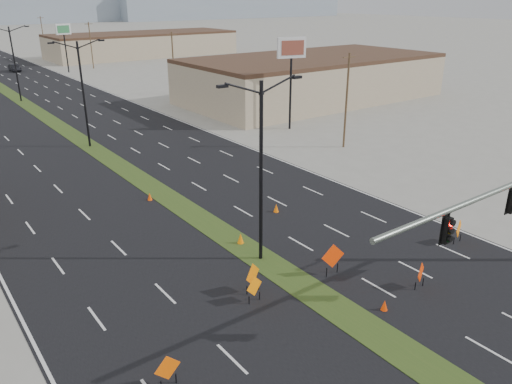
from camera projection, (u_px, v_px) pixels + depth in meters
ground at (447, 381)px, 19.30m from camera, size 600.00×600.00×0.00m
building_se_near at (312, 80)px, 70.72m from camera, size 36.00×18.00×5.50m
building_se_far at (143, 45)px, 121.60m from camera, size 44.00×16.00×5.00m
mesa_east at (225, 3)px, 332.27m from camera, size 160.00×50.00×18.00m
streetlight_0 at (261, 168)px, 26.27m from camera, size 5.15×0.24×10.02m
streetlight_1 at (83, 91)px, 47.20m from camera, size 5.15×0.24×10.02m
streetlight_2 at (14, 62)px, 68.12m from camera, size 5.15×0.24×10.02m
utility_pole_0 at (347, 100)px, 47.33m from camera, size 1.60×0.20×9.00m
utility_pole_1 at (173, 62)px, 73.48m from camera, size 1.60×0.20×9.00m
utility_pole_2 at (91, 45)px, 99.64m from camera, size 1.60×0.20×9.00m
utility_pole_3 at (43, 34)px, 125.79m from camera, size 1.60×0.20×9.00m
car_mid at (15, 68)px, 97.11m from camera, size 1.64×4.20×1.36m
construction_sign_0 at (168, 369)px, 18.73m from camera, size 1.08×0.05×1.44m
construction_sign_1 at (254, 287)px, 23.99m from camera, size 1.06×0.30×1.44m
construction_sign_2 at (253, 275)px, 24.74m from camera, size 1.14×0.54×1.64m
construction_sign_3 at (333, 257)px, 26.24m from camera, size 1.35×0.32×1.83m
construction_sign_4 at (421, 273)px, 25.14m from camera, size 1.03×0.46×1.47m
construction_sign_5 at (459, 229)px, 29.76m from camera, size 1.08×0.45×1.53m
cone_0 at (384, 305)px, 23.56m from camera, size 0.36×0.36×0.55m
cone_1 at (241, 239)px, 29.85m from camera, size 0.53×0.53×0.68m
cone_2 at (276, 208)px, 34.23m from camera, size 0.38×0.38×0.61m
cone_3 at (150, 197)px, 36.21m from camera, size 0.46×0.46×0.58m
pole_sign_east_near at (291, 55)px, 52.78m from camera, size 3.17×1.22×9.82m
pole_sign_east_far at (64, 33)px, 93.65m from camera, size 2.92×0.83×8.91m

